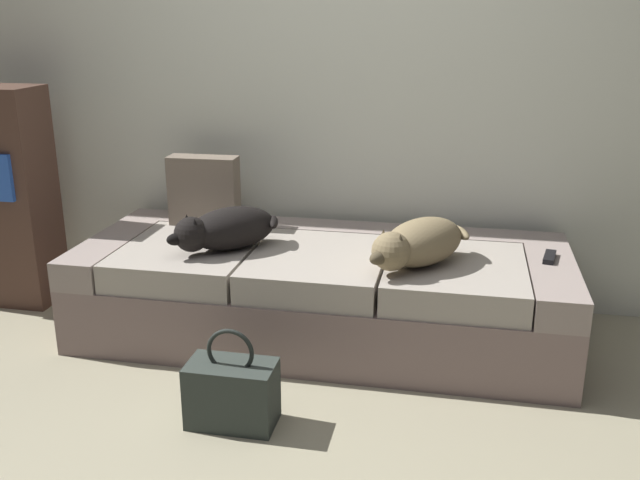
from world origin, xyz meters
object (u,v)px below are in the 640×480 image
Objects in this scene: dog_tan at (418,243)px; tv_remote at (550,257)px; dog_dark at (225,229)px; throw_pillow at (204,191)px; handbag at (232,392)px; couch at (322,292)px.

tv_remote is at bearing 18.94° from dog_tan.
throw_pillow is (-0.23, 0.36, 0.08)m from dog_dark.
handbag is (0.24, -0.69, -0.40)m from dog_dark.
throw_pillow is 0.90× the size of handbag.
couch is 4.71× the size of dog_dark.
dog_tan is at bearing -19.83° from couch.
dog_tan reaches higher than handbag.
couch is 0.79m from throw_pillow.
dog_dark is (-0.41, -0.12, 0.31)m from couch.
tv_remote is 1.46m from handbag.
dog_dark is at bearing 109.35° from handbag.
throw_pillow is 1.24m from handbag.
throw_pillow is at bearing 122.44° from dog_dark.
dog_tan is at bearing -2.78° from dog_dark.
throw_pillow is at bearing -176.74° from tv_remote.
couch is 0.53m from dog_dark.
throw_pillow reaches higher than couch.
dog_tan reaches higher than dog_dark.
tv_remote reaches higher than couch.
handbag is at bearing -70.65° from dog_dark.
handbag is (-1.16, -0.84, -0.31)m from tv_remote.
dog_dark is 0.89× the size of dog_tan.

